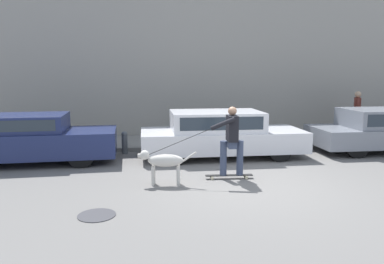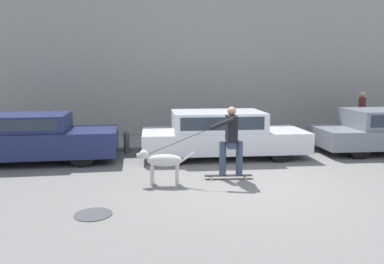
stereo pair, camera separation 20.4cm
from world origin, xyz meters
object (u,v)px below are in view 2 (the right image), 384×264
dog (162,161)px  pedestrian_with_bag (361,111)px  parked_car_0 (30,139)px  skateboarder (231,139)px  parked_car_1 (222,134)px  fire_hydrant (127,142)px

dog → pedestrian_with_bag: 8.58m
parked_car_0 → skateboarder: bearing=-25.8°
parked_car_1 → parked_car_0: bearing=-178.6°
fire_hydrant → parked_car_0: bearing=-162.2°
dog → fire_hydrant: size_ratio=1.84×
dog → parked_car_0: bearing=-27.5°
parked_car_0 → fire_hydrant: size_ratio=6.74×
skateboarder → parked_car_1: bearing=-92.6°
skateboarder → fire_hydrant: size_ratio=3.62×
parked_car_0 → dog: parked_car_0 is taller
parked_car_1 → pedestrian_with_bag: size_ratio=2.88×
dog → skateboarder: 1.59m
parked_car_1 → pedestrian_with_bag: pedestrian_with_bag is taller
parked_car_0 → dog: (3.34, -2.46, -0.13)m
parked_car_1 → pedestrian_with_bag: (5.46, 2.11, 0.36)m
parked_car_0 → skateboarder: size_ratio=1.86×
parked_car_1 → dog: parked_car_1 is taller
dog → pedestrian_with_bag: bearing=-138.9°
parked_car_0 → dog: 4.15m
dog → pedestrian_with_bag: (7.25, 4.57, 0.49)m
parked_car_1 → dog: size_ratio=3.73×
skateboarder → parked_car_0: bearing=-20.3°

